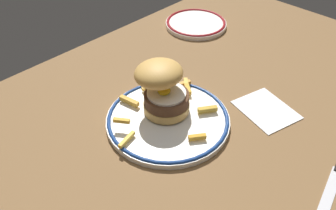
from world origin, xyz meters
The scene contains 6 objects.
ground_plane centered at (0.00, 0.00, -2.00)cm, with size 145.77×86.25×4.00cm, color brown.
dinner_plate centered at (4.00, 4.75, 0.84)cm, with size 25.30×25.30×1.60cm.
burger centered at (5.19, 7.47, 7.06)cm, with size 9.92×11.70×11.08cm.
fries_pile centered at (6.62, 7.15, 2.16)cm, with size 24.47×20.96×2.33cm.
side_plate centered at (39.90, 27.94, 0.83)cm, with size 17.93×17.93×1.60cm.
napkin centered at (21.30, -7.78, 0.20)cm, with size 9.91×12.06×0.40cm, color white.
Camera 1 is at (-33.98, -32.00, 49.29)cm, focal length 37.45 mm.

